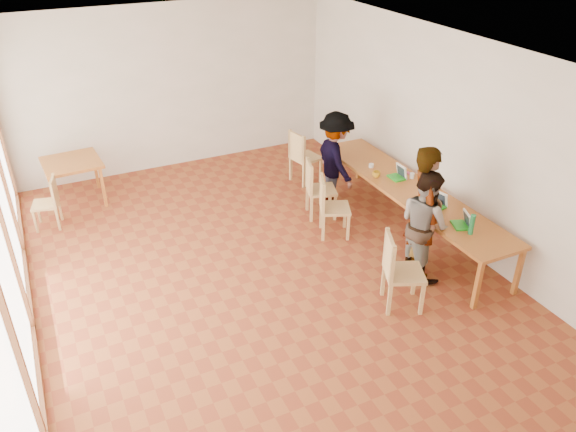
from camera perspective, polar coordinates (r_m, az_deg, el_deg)
name	(u,v)px	position (r m, az deg, el deg)	size (l,w,h in m)	color
ground	(257,270)	(7.91, -3.14, -5.49)	(8.00, 8.00, 0.00)	brown
wall_back	(170,88)	(10.73, -11.87, 12.58)	(6.00, 0.10, 3.00)	beige
wall_front	(469,391)	(4.37, 17.95, -16.58)	(6.00, 0.10, 3.00)	beige
wall_right	(443,135)	(8.63, 15.43, 7.91)	(0.10, 8.00, 3.00)	beige
ceiling	(250,52)	(6.65, -3.88, 16.29)	(6.00, 8.00, 0.04)	white
communal_table	(409,191)	(8.65, 12.23, 2.54)	(0.80, 4.00, 0.75)	#AC6326
side_table	(72,166)	(10.01, -21.10, 4.80)	(0.90, 0.90, 0.75)	#AC6326
chair_near	(397,264)	(7.05, 10.98, -4.84)	(0.62, 0.62, 0.54)	tan
chair_mid	(329,201)	(8.44, 4.14, 1.54)	(0.58, 0.58, 0.50)	tan
chair_far	(315,183)	(8.94, 2.78, 3.37)	(0.56, 0.56, 0.51)	tan
chair_empty	(301,152)	(10.04, 1.36, 6.51)	(0.53, 0.53, 0.52)	tan
chair_spare	(50,197)	(9.43, -23.04, 1.75)	(0.46, 0.46, 0.44)	tan
person_near	(424,212)	(7.64, 13.67, 0.44)	(0.68, 0.44, 1.85)	gray
person_mid	(424,224)	(7.66, 13.67, -0.78)	(0.75, 0.59, 1.55)	gray
person_far	(335,159)	(9.28, 4.83, 5.74)	(1.03, 0.59, 1.60)	gray
laptop_near	(463,222)	(7.77, 17.40, -0.60)	(0.29, 0.30, 0.21)	green
laptop_mid	(438,202)	(8.18, 14.95, 1.37)	(0.28, 0.30, 0.22)	green
laptop_far	(399,174)	(8.88, 11.19, 4.17)	(0.22, 0.26, 0.21)	green
yellow_mug	(376,174)	(8.84, 8.96, 4.21)	(0.13, 0.13, 0.10)	#C38C18
green_bottle	(472,225)	(7.58, 18.18, -0.83)	(0.07, 0.07, 0.28)	#1B753C
clear_glass	(412,176)	(8.91, 12.48, 4.02)	(0.07, 0.07, 0.09)	silver
condiment_cup	(371,166)	(9.18, 8.46, 5.09)	(0.08, 0.08, 0.06)	white
pink_phone	(409,173)	(9.07, 12.19, 4.28)	(0.05, 0.10, 0.01)	#C43572
black_pouch	(436,200)	(8.26, 14.79, 1.59)	(0.16, 0.26, 0.09)	black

